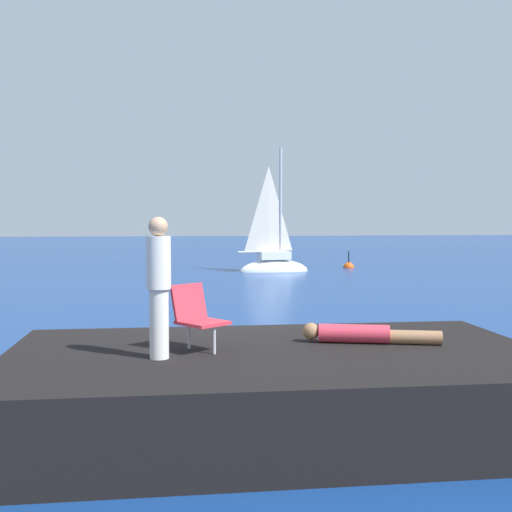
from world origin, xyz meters
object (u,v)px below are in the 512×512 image
sailboat_near (274,264)px  person_standing (159,283)px  beach_chair (196,314)px  marker_buoy (349,268)px  person_sunbather (364,334)px

sailboat_near → person_standing: (-4.87, -22.78, 1.46)m
beach_chair → marker_buoy: beach_chair is taller
marker_buoy → beach_chair: bearing=-109.6°
person_standing → sailboat_near: bearing=31.5°
person_sunbather → sailboat_near: bearing=98.7°
beach_chair → marker_buoy: bearing=122.3°
person_standing → marker_buoy: size_ratio=1.43×
beach_chair → marker_buoy: 25.81m
person_standing → beach_chair: (0.44, 0.41, -0.42)m
sailboat_near → person_standing: bearing=-111.1°
person_standing → person_sunbather: bearing=-34.0°
sailboat_near → beach_chair: (-4.43, -22.37, 1.04)m
person_sunbather → marker_buoy: size_ratio=1.53×
sailboat_near → person_standing: sailboat_near is taller
sailboat_near → marker_buoy: bearing=15.5°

